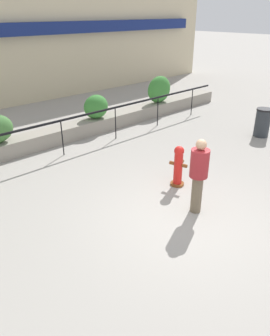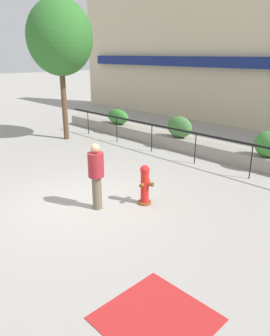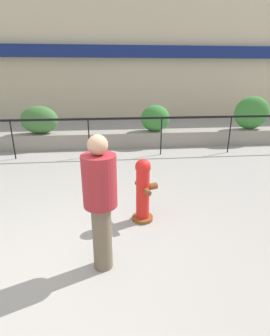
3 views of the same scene
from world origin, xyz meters
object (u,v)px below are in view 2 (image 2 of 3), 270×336
(hedge_bush_0, at_px, (118,117))
(hedge_bush_2, at_px, (268,144))
(fire_hydrant, at_px, (145,184))
(hedge_bush_1, at_px, (179,127))
(street_tree, at_px, (60,38))
(pedestrian, at_px, (96,172))

(hedge_bush_0, height_order, hedge_bush_2, hedge_bush_2)
(fire_hydrant, bearing_deg, hedge_bush_1, 119.34)
(street_tree, bearing_deg, hedge_bush_0, 69.19)
(hedge_bush_0, xyz_separation_m, fire_hydrant, (6.55, -4.82, -0.31))
(hedge_bush_1, xyz_separation_m, fire_hydrant, (2.71, -4.82, -0.39))
(hedge_bush_2, relative_size, street_tree, 0.16)
(fire_hydrant, bearing_deg, hedge_bush_0, 143.65)
(fire_hydrant, xyz_separation_m, street_tree, (-7.47, 2.40, 3.87))
(hedge_bush_0, bearing_deg, hedge_bush_1, 0.00)
(hedge_bush_0, distance_m, hedge_bush_2, 7.61)
(hedge_bush_0, bearing_deg, hedge_bush_2, 0.00)
(fire_hydrant, relative_size, street_tree, 0.18)
(hedge_bush_1, bearing_deg, pedestrian, -70.81)
(hedge_bush_2, bearing_deg, fire_hydrant, -102.37)
(hedge_bush_0, distance_m, street_tree, 4.40)
(hedge_bush_0, height_order, pedestrian, pedestrian)
(hedge_bush_2, bearing_deg, pedestrian, -106.17)
(street_tree, bearing_deg, hedge_bush_2, 15.83)
(street_tree, bearing_deg, hedge_bush_1, 26.93)
(hedge_bush_2, distance_m, pedestrian, 6.15)
(hedge_bush_0, distance_m, hedge_bush_1, 3.84)
(hedge_bush_1, bearing_deg, fire_hydrant, -60.66)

